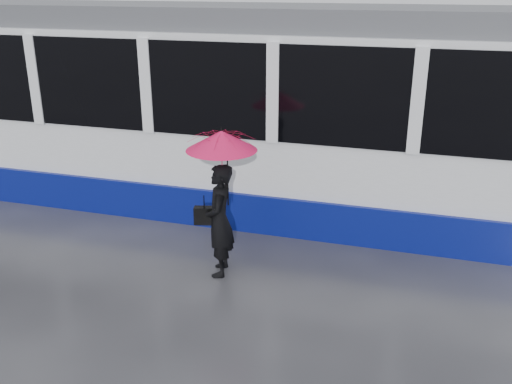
% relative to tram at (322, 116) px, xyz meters
% --- Properties ---
extents(ground, '(90.00, 90.00, 0.00)m').
position_rel_tram_xyz_m(ground, '(-0.43, -2.50, -1.64)').
color(ground, '#27272B').
rests_on(ground, ground).
extents(rails, '(34.00, 1.51, 0.02)m').
position_rel_tram_xyz_m(rails, '(-0.43, -0.00, -1.63)').
color(rails, '#3F3D38').
rests_on(rails, ground).
extents(tram, '(26.00, 2.56, 3.35)m').
position_rel_tram_xyz_m(tram, '(0.00, 0.00, 0.00)').
color(tram, white).
rests_on(tram, ground).
extents(woman, '(0.49, 0.63, 1.53)m').
position_rel_tram_xyz_m(woman, '(-0.83, -2.62, -0.87)').
color(woman, black).
rests_on(woman, ground).
extents(umbrella, '(1.09, 1.09, 1.04)m').
position_rel_tram_xyz_m(umbrella, '(-0.78, -2.62, 0.04)').
color(umbrella, '#F51465').
rests_on(umbrella, ground).
extents(handbag, '(0.29, 0.18, 0.42)m').
position_rel_tram_xyz_m(handbag, '(-1.05, -2.60, -0.83)').
color(handbag, black).
rests_on(handbag, ground).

